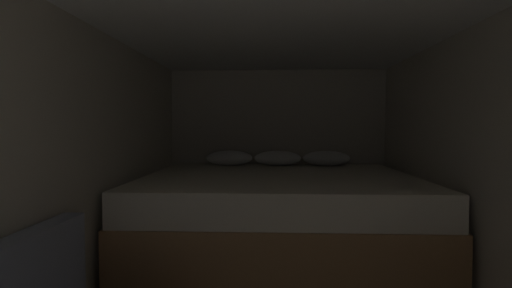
% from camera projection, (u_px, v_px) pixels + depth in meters
% --- Properties ---
extents(wall_back, '(2.70, 0.05, 1.99)m').
position_uv_depth(wall_back, '(277.00, 151.00, 4.55)').
color(wall_back, beige).
rests_on(wall_back, ground).
extents(wall_left, '(0.05, 4.73, 1.99)m').
position_uv_depth(wall_left, '(62.00, 178.00, 2.22)').
color(wall_left, beige).
rests_on(wall_left, ground).
extents(ceiling_slab, '(2.70, 4.73, 0.05)m').
position_uv_depth(ceiling_slab, '(284.00, 2.00, 2.11)').
color(ceiling_slab, white).
rests_on(ceiling_slab, wall_left).
extents(bed, '(2.48, 2.05, 1.02)m').
position_uv_depth(bed, '(279.00, 218.00, 3.49)').
color(bed, '#9E7247').
rests_on(bed, ground).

